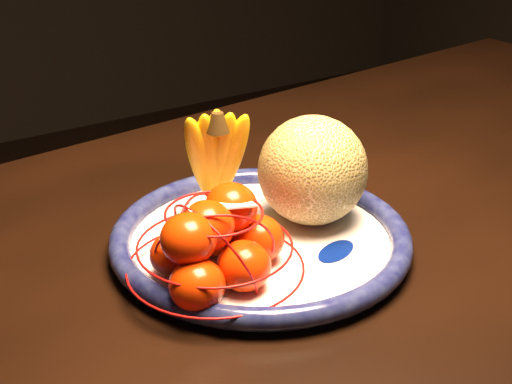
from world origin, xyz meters
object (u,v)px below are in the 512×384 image
dining_table (402,267)px  cantaloupe (313,170)px  fruit_bowl (261,240)px  banana_bunch (216,155)px  mandarin_bag (215,245)px

dining_table → cantaloupe: bearing=161.8°
fruit_bowl → banana_bunch: banana_bunch is taller
cantaloupe → fruit_bowl: bearing=-171.9°
dining_table → banana_bunch: size_ratio=10.58×
fruit_bowl → mandarin_bag: (-0.08, -0.04, 0.04)m
cantaloupe → mandarin_bag: bearing=-161.8°
dining_table → cantaloupe: 0.21m
dining_table → banana_bunch: bearing=148.9°
mandarin_bag → dining_table: bearing=4.8°
cantaloupe → mandarin_bag: 0.17m
cantaloupe → banana_bunch: (-0.09, 0.07, 0.01)m
dining_table → cantaloupe: (-0.13, 0.03, 0.16)m
dining_table → fruit_bowl: fruit_bowl is taller
banana_bunch → mandarin_bag: 0.15m
fruit_bowl → cantaloupe: 0.10m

